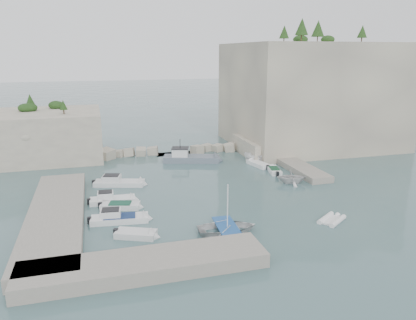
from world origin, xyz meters
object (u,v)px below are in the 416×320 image
object	(u,v)px
motorboat_e	(136,237)
tender_east_d	(259,162)
motorboat_d	(120,222)
inflatable_dinghy	(332,221)
tender_east_a	(291,183)
tender_east_c	(258,166)
motorboat_a	(119,185)
motorboat_c	(120,208)
tender_east_b	(274,172)
rowboat	(227,232)
work_boat	(191,161)
motorboat_b	(113,203)

from	to	relation	value
motorboat_e	tender_east_d	xyz separation A→B (m)	(20.02, 20.17, 0.00)
motorboat_d	inflatable_dinghy	xyz separation A→B (m)	(19.42, -5.42, 0.00)
motorboat_d	tender_east_a	xyz separation A→B (m)	(21.10, 6.16, 0.00)
inflatable_dinghy	tender_east_c	distance (m)	19.96
motorboat_a	motorboat_c	distance (m)	7.66
motorboat_d	motorboat_e	world-z (taller)	motorboat_d
motorboat_e	tender_east_b	bearing A→B (deg)	60.29
motorboat_a	inflatable_dinghy	size ratio (longest dim) A/B	2.06
rowboat	tender_east_a	distance (m)	16.38
inflatable_dinghy	motorboat_e	bearing A→B (deg)	139.89
inflatable_dinghy	tender_east_c	bearing A→B (deg)	52.77
motorboat_a	work_boat	size ratio (longest dim) A/B	0.73
motorboat_a	motorboat_e	distance (m)	14.85
motorboat_e	rowboat	world-z (taller)	rowboat
motorboat_a	motorboat_c	bearing A→B (deg)	-77.39
motorboat_a	work_boat	xyz separation A→B (m)	(10.95, 8.34, 0.00)
motorboat_d	tender_east_c	world-z (taller)	motorboat_d
tender_east_b	work_boat	xyz separation A→B (m)	(-9.37, 8.43, 0.00)
rowboat	work_boat	distance (m)	24.56
inflatable_dinghy	tender_east_d	bearing A→B (deg)	50.63
motorboat_d	tender_east_a	distance (m)	21.98
motorboat_d	tender_east_d	xyz separation A→B (m)	(21.15, 16.44, 0.00)
rowboat	tender_east_d	xyz separation A→B (m)	(12.06, 21.43, 0.00)
motorboat_c	work_boat	world-z (taller)	work_boat
tender_east_c	work_boat	size ratio (longest dim) A/B	0.52
tender_east_d	work_boat	xyz separation A→B (m)	(-9.49, 3.00, 0.00)
motorboat_b	tender_east_c	world-z (taller)	motorboat_b
rowboat	tender_east_c	size ratio (longest dim) A/B	1.16
motorboat_a	tender_east_b	distance (m)	20.32
motorboat_a	motorboat_b	world-z (taller)	same
motorboat_a	tender_east_c	distance (m)	19.84
motorboat_e	tender_east_b	distance (m)	24.77
motorboat_e	tender_east_a	world-z (taller)	tender_east_a
motorboat_a	tender_east_a	bearing A→B (deg)	2.02
motorboat_c	tender_east_a	world-z (taller)	tender_east_a
inflatable_dinghy	tender_east_b	bearing A→B (deg)	49.55
rowboat	inflatable_dinghy	world-z (taller)	rowboat
motorboat_b	motorboat_d	distance (m)	5.36
motorboat_d	tender_east_b	bearing A→B (deg)	34.08
tender_east_d	motorboat_a	bearing A→B (deg)	128.12
inflatable_dinghy	work_boat	distance (m)	26.05
rowboat	tender_east_d	size ratio (longest dim) A/B	1.19
motorboat_a	motorboat_d	bearing A→B (deg)	-77.98
motorboat_b	tender_east_c	distance (m)	22.58
motorboat_b	motorboat_e	distance (m)	9.20
motorboat_b	inflatable_dinghy	xyz separation A→B (m)	(19.79, -10.77, 0.00)
motorboat_c	work_boat	xyz separation A→B (m)	(11.36, 15.99, 0.00)
tender_east_b	tender_east_c	distance (m)	3.60
motorboat_a	motorboat_d	distance (m)	11.13
work_boat	motorboat_b	bearing A→B (deg)	-113.75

